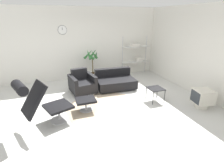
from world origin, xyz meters
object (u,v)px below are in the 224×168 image
(crt_television, at_px, (203,98))
(potted_plant, at_px, (92,66))
(ottoman, at_px, (86,102))
(armchair_red, at_px, (82,84))
(couch_low, at_px, (115,81))
(lounge_chair, at_px, (39,100))
(shelf_unit, at_px, (136,53))
(side_table, at_px, (156,89))

(crt_television, distance_m, potted_plant, 4.06)
(ottoman, distance_m, armchair_red, 1.28)
(couch_low, relative_size, potted_plant, 1.09)
(ottoman, relative_size, armchair_red, 0.57)
(lounge_chair, height_order, armchair_red, lounge_chair)
(shelf_unit, bearing_deg, armchair_red, -154.93)
(crt_television, relative_size, potted_plant, 0.45)
(lounge_chair, xyz_separation_m, ottoman, (1.11, 0.42, -0.44))
(side_table, relative_size, shelf_unit, 0.26)
(crt_television, relative_size, shelf_unit, 0.34)
(couch_low, bearing_deg, potted_plant, -59.46)
(armchair_red, xyz_separation_m, potted_plant, (0.62, 1.10, 0.32))
(armchair_red, relative_size, side_table, 2.14)
(side_table, bearing_deg, ottoman, 176.68)
(side_table, distance_m, crt_television, 1.30)
(ottoman, height_order, side_table, side_table)
(ottoman, xyz_separation_m, shelf_unit, (2.75, 2.49, 0.69))
(lounge_chair, bearing_deg, couch_low, 104.32)
(lounge_chair, bearing_deg, crt_television, 62.19)
(lounge_chair, distance_m, potted_plant, 3.36)
(lounge_chair, distance_m, armchair_red, 2.15)
(crt_television, bearing_deg, lounge_chair, 93.69)
(armchair_red, relative_size, couch_low, 0.67)
(crt_television, bearing_deg, side_table, 61.76)
(ottoman, distance_m, crt_television, 3.25)
(shelf_unit, bearing_deg, side_table, -103.84)
(armchair_red, bearing_deg, ottoman, 74.68)
(potted_plant, xyz_separation_m, shelf_unit, (1.99, 0.13, 0.34))
(couch_low, relative_size, side_table, 3.18)
(potted_plant, bearing_deg, couch_low, -62.01)
(shelf_unit, bearing_deg, crt_television, -83.96)
(armchair_red, xyz_separation_m, crt_television, (2.97, -2.21, 0.01))
(side_table, xyz_separation_m, potted_plant, (-1.34, 2.49, 0.23))
(armchair_red, relative_size, potted_plant, 0.73)
(ottoman, distance_m, side_table, 2.12)
(armchair_red, bearing_deg, couch_low, 172.47)
(couch_low, bearing_deg, side_table, 121.09)
(side_table, distance_m, shelf_unit, 2.76)
(lounge_chair, xyz_separation_m, shelf_unit, (3.86, 2.92, 0.24))
(lounge_chair, height_order, potted_plant, potted_plant)
(lounge_chair, bearing_deg, potted_plant, 125.22)
(ottoman, xyz_separation_m, potted_plant, (0.77, 2.37, 0.35))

